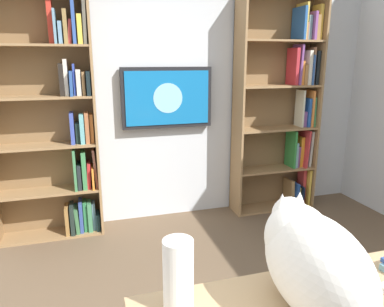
{
  "coord_description": "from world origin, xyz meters",
  "views": [
    {
      "loc": [
        0.78,
        1.32,
        1.61
      ],
      "look_at": [
        0.07,
        -1.08,
        0.96
      ],
      "focal_mm": 33.84,
      "sensor_mm": 36.0,
      "label": 1
    }
  ],
  "objects_px": {
    "cat": "(310,258)",
    "paper_towel_roll": "(178,275)",
    "bookshelf_right": "(56,125)",
    "wall_mounted_tv": "(167,98)",
    "bookshelf_left": "(286,107)"
  },
  "relations": [
    {
      "from": "cat",
      "to": "paper_towel_roll",
      "type": "relative_size",
      "value": 2.44
    },
    {
      "from": "cat",
      "to": "paper_towel_roll",
      "type": "bearing_deg",
      "value": -14.89
    },
    {
      "from": "cat",
      "to": "bookshelf_right",
      "type": "bearing_deg",
      "value": -67.84
    },
    {
      "from": "bookshelf_right",
      "to": "wall_mounted_tv",
      "type": "distance_m",
      "value": 1.06
    },
    {
      "from": "bookshelf_left",
      "to": "bookshelf_right",
      "type": "xyz_separation_m",
      "value": [
        2.3,
        -0.0,
        -0.08
      ]
    },
    {
      "from": "bookshelf_left",
      "to": "cat",
      "type": "bearing_deg",
      "value": 61.22
    },
    {
      "from": "wall_mounted_tv",
      "to": "cat",
      "type": "height_order",
      "value": "wall_mounted_tv"
    },
    {
      "from": "bookshelf_left",
      "to": "bookshelf_right",
      "type": "distance_m",
      "value": 2.31
    },
    {
      "from": "cat",
      "to": "paper_towel_roll",
      "type": "distance_m",
      "value": 0.47
    },
    {
      "from": "bookshelf_left",
      "to": "bookshelf_right",
      "type": "relative_size",
      "value": 1.04
    },
    {
      "from": "wall_mounted_tv",
      "to": "cat",
      "type": "bearing_deg",
      "value": 88.71
    },
    {
      "from": "bookshelf_left",
      "to": "cat",
      "type": "height_order",
      "value": "bookshelf_left"
    },
    {
      "from": "bookshelf_right",
      "to": "cat",
      "type": "xyz_separation_m",
      "value": [
        -0.98,
        2.41,
        -0.11
      ]
    },
    {
      "from": "cat",
      "to": "paper_towel_roll",
      "type": "xyz_separation_m",
      "value": [
        0.45,
        -0.12,
        -0.06
      ]
    },
    {
      "from": "cat",
      "to": "paper_towel_roll",
      "type": "height_order",
      "value": "cat"
    }
  ]
}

